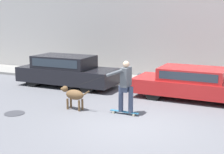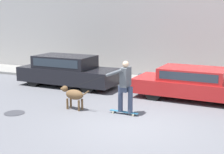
% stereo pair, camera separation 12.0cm
% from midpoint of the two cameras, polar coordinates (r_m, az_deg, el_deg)
% --- Properties ---
extents(ground_plane, '(36.00, 36.00, 0.00)m').
position_cam_midpoint_polar(ground_plane, '(8.82, 3.43, -8.80)').
color(ground_plane, slate).
extents(back_wall, '(32.00, 0.30, 4.55)m').
position_cam_midpoint_polar(back_wall, '(14.90, 12.93, 7.97)').
color(back_wall, '#B2ADA8').
rests_on(back_wall, ground_plane).
extents(sidewalk_curb, '(30.00, 2.09, 0.12)m').
position_cam_midpoint_polar(sidewalk_curb, '(14.00, 11.57, -1.29)').
color(sidewalk_curb, gray).
rests_on(sidewalk_curb, ground_plane).
extents(parked_car_0, '(4.37, 1.72, 1.33)m').
position_cam_midpoint_polar(parked_car_0, '(13.67, -8.52, 1.07)').
color(parked_car_0, black).
rests_on(parked_car_0, ground_plane).
extents(parked_car_1, '(4.58, 1.85, 1.16)m').
position_cam_midpoint_polar(parked_car_1, '(11.73, 14.70, -1.20)').
color(parked_car_1, black).
rests_on(parked_car_1, ground_plane).
extents(dog, '(1.11, 0.39, 0.75)m').
position_cam_midpoint_polar(dog, '(10.21, -7.35, -3.25)').
color(dog, brown).
rests_on(dog, ground_plane).
extents(skateboarder, '(2.52, 0.61, 1.67)m').
position_cam_midpoint_polar(skateboarder, '(9.51, 2.12, -1.37)').
color(skateboarder, beige).
rests_on(skateboarder, ground_plane).
extents(manhole_cover, '(0.63, 0.63, 0.01)m').
position_cam_midpoint_polar(manhole_cover, '(10.30, -17.72, -6.36)').
color(manhole_cover, '#38383D').
rests_on(manhole_cover, ground_plane).
extents(fire_hydrant, '(0.18, 0.18, 0.69)m').
position_cam_midpoint_polar(fire_hydrant, '(13.07, 4.77, -0.63)').
color(fire_hydrant, '#4C5156').
rests_on(fire_hydrant, ground_plane).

